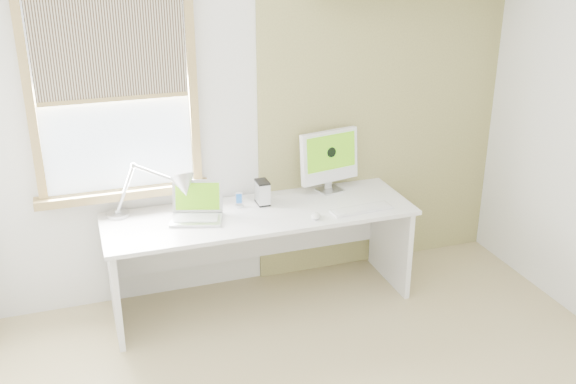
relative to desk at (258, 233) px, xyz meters
name	(u,v)px	position (x,y,z in m)	size (l,w,h in m)	color
room	(355,212)	(0.10, -1.44, 0.77)	(4.04, 3.54, 2.64)	tan
accent_wall	(382,109)	(1.10, 0.30, 0.77)	(2.00, 0.02, 2.60)	olive
window	(114,99)	(-0.90, 0.27, 1.01)	(1.20, 0.14, 1.42)	olive
desk	(258,233)	(0.00, 0.00, 0.00)	(2.20, 0.70, 0.73)	white
desk_lamp	(171,189)	(-0.60, 0.07, 0.40)	(0.66, 0.39, 0.39)	#B5B8BA
laptop	(197,209)	(-0.44, -0.01, 0.26)	(0.42, 0.37, 0.24)	#B5B8BA
phone_dock	(239,203)	(-0.12, 0.08, 0.23)	(0.07, 0.07, 0.12)	#B5B8BA
external_drive	(262,192)	(0.06, 0.08, 0.28)	(0.08, 0.14, 0.18)	#B5B8BA
imac	(329,157)	(0.62, 0.17, 0.46)	(0.49, 0.20, 0.47)	#B5B8BA
keyboard	(361,209)	(0.70, -0.26, 0.20)	(0.46, 0.16, 0.02)	white
mouse	(316,216)	(0.34, -0.28, 0.21)	(0.07, 0.11, 0.03)	white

